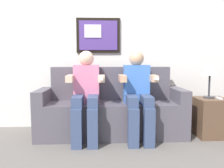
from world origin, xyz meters
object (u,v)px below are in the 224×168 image
(table_lamp, at_px, (210,71))
(person_on_right, at_px, (138,91))
(couch, at_px, (111,112))
(side_table_right, at_px, (211,117))
(person_on_left, at_px, (86,92))
(spare_remote_on_table, at_px, (219,98))

(table_lamp, bearing_deg, person_on_right, -174.07)
(couch, distance_m, side_table_right, 1.31)
(couch, relative_size, side_table_right, 3.81)
(person_on_left, height_order, spare_remote_on_table, person_on_left)
(couch, distance_m, person_on_right, 0.47)
(table_lamp, bearing_deg, couch, 176.98)
(person_on_left, height_order, side_table_right, person_on_left)
(person_on_left, height_order, table_lamp, person_on_left)
(person_on_left, xyz_separation_m, person_on_right, (0.64, 0.00, 0.00))
(spare_remote_on_table, bearing_deg, side_table_right, 148.10)
(side_table_right, height_order, table_lamp, table_lamp)
(spare_remote_on_table, bearing_deg, table_lamp, 138.36)
(couch, distance_m, person_on_left, 0.47)
(person_on_right, height_order, side_table_right, person_on_right)
(side_table_right, distance_m, table_lamp, 0.61)
(side_table_right, bearing_deg, couch, 175.35)
(spare_remote_on_table, bearing_deg, couch, 173.82)
(person_on_right, xyz_separation_m, table_lamp, (0.96, 0.10, 0.25))
(couch, distance_m, spare_remote_on_table, 1.39)
(couch, height_order, spare_remote_on_table, couch)
(table_lamp, xyz_separation_m, spare_remote_on_table, (0.09, -0.08, -0.35))
(person_on_right, bearing_deg, table_lamp, 5.93)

